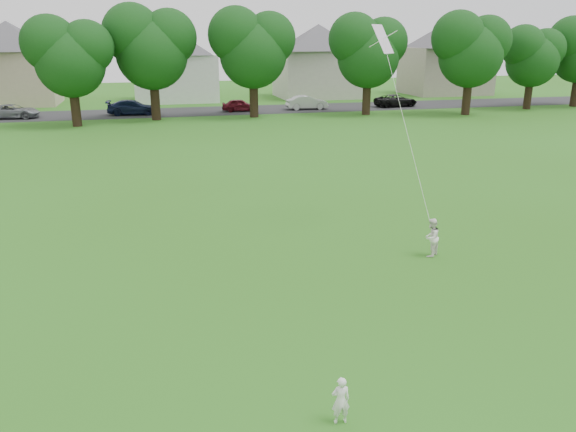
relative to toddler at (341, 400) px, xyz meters
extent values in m
plane|color=#2C6216|center=(0.23, 3.01, -0.46)|extent=(160.00, 160.00, 0.00)
cube|color=#2D2D30|center=(0.23, 45.01, -0.46)|extent=(90.00, 7.00, 0.01)
imported|color=white|center=(0.00, 0.00, 0.00)|extent=(0.34, 0.23, 0.92)
imported|color=white|center=(5.37, 6.92, 0.15)|extent=(0.76, 0.74, 1.23)
plane|color=white|center=(4.97, 10.52, 6.05)|extent=(1.12, 1.10, 0.94)
cylinder|color=white|center=(5.17, 8.72, 3.24)|extent=(0.01, 0.01, 6.69)
cylinder|color=black|center=(-8.26, 38.15, 1.14)|extent=(0.71, 0.71, 3.19)
cylinder|color=black|center=(-2.24, 40.23, 1.33)|extent=(0.75, 0.75, 3.58)
cylinder|color=black|center=(5.98, 39.96, 1.30)|extent=(0.74, 0.74, 3.52)
cylinder|color=black|center=(15.95, 39.22, 1.22)|extent=(0.73, 0.73, 3.35)
cylinder|color=black|center=(24.52, 37.03, 1.25)|extent=(0.73, 0.73, 3.42)
cylinder|color=black|center=(32.45, 39.34, 1.04)|extent=(0.70, 0.70, 3.00)
cylinder|color=black|center=(38.30, 40.06, 1.20)|extent=(0.72, 0.72, 3.32)
imported|color=gray|center=(-13.96, 44.01, 0.14)|extent=(4.39, 2.30, 1.18)
imported|color=#131D3E|center=(-4.16, 44.01, 0.19)|extent=(4.56, 2.17, 1.28)
imported|color=maroon|center=(5.43, 44.01, 0.12)|extent=(3.48, 1.69, 1.14)
imported|color=#B1B1B1|center=(11.84, 44.01, 0.19)|extent=(3.92, 1.38, 1.29)
imported|color=black|center=(20.99, 44.01, 0.14)|extent=(4.51, 2.54, 1.19)
cube|color=#C3AD92|center=(-15.77, 55.01, 2.16)|extent=(8.25, 6.87, 5.24)
pyramid|color=#4F4C52|center=(-15.77, 55.01, 7.66)|extent=(11.90, 11.90, 2.88)
cube|color=white|center=(0.23, 55.01, 1.94)|extent=(8.54, 7.49, 4.81)
pyramid|color=#4F4C52|center=(0.23, 55.01, 7.00)|extent=(12.31, 12.31, 2.65)
cube|color=beige|center=(16.23, 55.01, 2.11)|extent=(8.92, 7.67, 5.14)
pyramid|color=#4F4C52|center=(16.23, 55.01, 7.51)|extent=(12.87, 12.87, 2.83)
cube|color=#A29586|center=(32.23, 55.01, 2.24)|extent=(9.16, 7.48, 5.40)
pyramid|color=#4F4C52|center=(32.23, 55.01, 7.91)|extent=(13.22, 13.22, 2.97)
camera|label=1|loc=(-2.94, -7.96, 6.11)|focal=35.00mm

